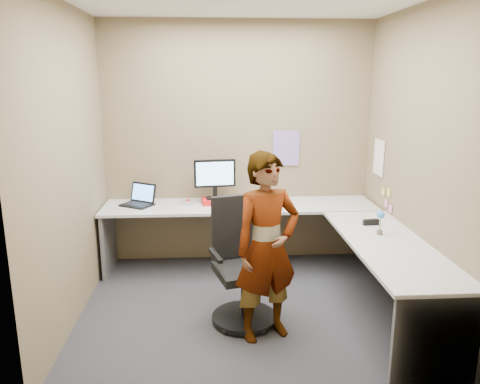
{
  "coord_description": "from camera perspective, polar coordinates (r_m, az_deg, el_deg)",
  "views": [
    {
      "loc": [
        -0.3,
        -3.95,
        2.07
      ],
      "look_at": [
        -0.04,
        0.25,
        1.05
      ],
      "focal_mm": 35.0,
      "sensor_mm": 36.0,
      "label": 1
    }
  ],
  "objects": [
    {
      "name": "person",
      "position": [
        3.74,
        3.31,
        -6.76
      ],
      "size": [
        0.66,
        0.55,
        1.53
      ],
      "primitive_type": "imported",
      "rotation": [
        0.0,
        0.0,
        0.38
      ],
      "color": "#999399",
      "rests_on": "ground"
    },
    {
      "name": "sticky_note_a",
      "position": [
        4.97,
        17.69,
        -0.04
      ],
      "size": [
        0.01,
        0.07,
        0.07
      ],
      "primitive_type": "cube",
      "color": "#F2E059",
      "rests_on": "wall_right"
    },
    {
      "name": "sticky_note_b",
      "position": [
        5.04,
        17.38,
        -1.34
      ],
      "size": [
        0.01,
        0.07,
        0.07
      ],
      "primitive_type": "cube",
      "color": "pink",
      "rests_on": "wall_right"
    },
    {
      "name": "laptop",
      "position": [
        5.21,
        -12.13,
        -0.9
      ],
      "size": [
        0.41,
        0.39,
        0.23
      ],
      "rotation": [
        0.0,
        0.0,
        -0.55
      ],
      "color": "black",
      "rests_on": "desk"
    },
    {
      "name": "calendar_purple",
      "position": [
        5.36,
        5.65,
        5.32
      ],
      "size": [
        0.3,
        0.01,
        0.4
      ],
      "primitive_type": "cube",
      "color": "#846BB7",
      "rests_on": "wall_back"
    },
    {
      "name": "desk",
      "position": [
        4.64,
        5.82,
        -5.06
      ],
      "size": [
        2.98,
        2.58,
        0.73
      ],
      "color": "#B6B6B6",
      "rests_on": "ground"
    },
    {
      "name": "sticky_note_d",
      "position": [
        5.11,
        17.07,
        0.03
      ],
      "size": [
        0.01,
        0.07,
        0.07
      ],
      "primitive_type": "cube",
      "color": "#F2E059",
      "rests_on": "wall_right"
    },
    {
      "name": "origami",
      "position": [
        5.01,
        -1.25,
        -1.52
      ],
      "size": [
        0.1,
        0.1,
        0.06
      ],
      "primitive_type": "cone",
      "color": "white",
      "rests_on": "desk"
    },
    {
      "name": "calendar_white",
      "position": [
        5.23,
        16.57,
        4.06
      ],
      "size": [
        0.01,
        0.28,
        0.38
      ],
      "primitive_type": "cube",
      "color": "white",
      "rests_on": "wall_right"
    },
    {
      "name": "flower",
      "position": [
        4.29,
        16.76,
        -3.16
      ],
      "size": [
        0.07,
        0.07,
        0.22
      ],
      "color": "brown",
      "rests_on": "desk"
    },
    {
      "name": "wall_left",
      "position": [
        4.19,
        -20.15,
        2.89
      ],
      "size": [
        0.0,
        2.7,
        2.7
      ],
      "primitive_type": "plane",
      "rotation": [
        1.57,
        0.0,
        1.57
      ],
      "color": "brown",
      "rests_on": "ground"
    },
    {
      "name": "wall_right",
      "position": [
        4.4,
        20.73,
        3.32
      ],
      "size": [
        0.0,
        2.7,
        2.7
      ],
      "primitive_type": "plane",
      "rotation": [
        1.57,
        0.0,
        -1.57
      ],
      "color": "brown",
      "rests_on": "ground"
    },
    {
      "name": "sticky_note_c",
      "position": [
        4.94,
        17.85,
        -1.93
      ],
      "size": [
        0.01,
        0.07,
        0.07
      ],
      "primitive_type": "cube",
      "color": "pink",
      "rests_on": "wall_right"
    },
    {
      "name": "ground",
      "position": [
        4.47,
        0.75,
        -13.97
      ],
      "size": [
        3.0,
        3.0,
        0.0
      ],
      "primitive_type": "plane",
      "color": "#27282D",
      "rests_on": "ground"
    },
    {
      "name": "wall_back",
      "position": [
        5.3,
        -0.26,
        5.85
      ],
      "size": [
        3.0,
        0.0,
        3.0
      ],
      "primitive_type": "plane",
      "rotation": [
        1.57,
        0.0,
        0.0
      ],
      "color": "brown",
      "rests_on": "ground"
    },
    {
      "name": "office_chair",
      "position": [
        4.11,
        0.24,
        -9.75
      ],
      "size": [
        0.61,
        0.58,
        1.07
      ],
      "rotation": [
        0.0,
        0.0,
        0.26
      ],
      "color": "black",
      "rests_on": "ground"
    },
    {
      "name": "stapler",
      "position": [
        4.57,
        15.66,
        -3.56
      ],
      "size": [
        0.15,
        0.05,
        0.05
      ],
      "primitive_type": "cube",
      "rotation": [
        0.0,
        0.0,
        0.1
      ],
      "color": "black",
      "rests_on": "desk"
    },
    {
      "name": "trackball_mouse",
      "position": [
        5.13,
        -6.35,
        -1.27
      ],
      "size": [
        0.12,
        0.08,
        0.07
      ],
      "color": "#B7B7BC",
      "rests_on": "desk"
    },
    {
      "name": "monitor",
      "position": [
        5.11,
        -3.09,
        2.01
      ],
      "size": [
        0.45,
        0.15,
        0.43
      ],
      "rotation": [
        0.0,
        0.0,
        0.12
      ],
      "color": "black",
      "rests_on": "paper_ream"
    },
    {
      "name": "paper_ream",
      "position": [
        5.16,
        -3.05,
        -1.11
      ],
      "size": [
        0.31,
        0.24,
        0.06
      ],
      "primitive_type": "cube",
      "rotation": [
        0.0,
        0.0,
        0.12
      ],
      "color": "red",
      "rests_on": "desk"
    }
  ]
}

